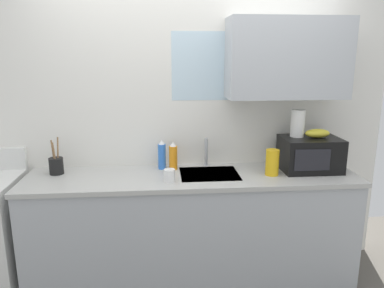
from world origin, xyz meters
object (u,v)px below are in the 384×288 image
(dish_soap_bottle_orange, at_px, (173,156))
(utensil_crock, at_px, (56,165))
(paper_towel_roll, at_px, (298,123))
(cereal_canister, at_px, (272,162))
(dish_soap_bottle_blue, at_px, (162,155))
(mug_white, at_px, (169,175))
(banana_bunch, at_px, (317,133))
(microwave, at_px, (310,154))

(dish_soap_bottle_orange, relative_size, utensil_crock, 0.78)
(paper_towel_roll, height_order, cereal_canister, paper_towel_roll)
(dish_soap_bottle_blue, height_order, mug_white, dish_soap_bottle_blue)
(banana_bunch, distance_m, dish_soap_bottle_blue, 1.27)
(banana_bunch, height_order, dish_soap_bottle_blue, banana_bunch)
(cereal_canister, bearing_deg, microwave, 16.17)
(dish_soap_bottle_blue, bearing_deg, microwave, -6.48)
(microwave, xyz_separation_m, dish_soap_bottle_blue, (-1.20, 0.14, -0.02))
(utensil_crock, bearing_deg, dish_soap_bottle_blue, 4.43)
(microwave, bearing_deg, utensil_crock, 177.98)
(microwave, bearing_deg, paper_towel_roll, 152.62)
(dish_soap_bottle_blue, bearing_deg, dish_soap_bottle_orange, -11.04)
(microwave, relative_size, utensil_crock, 1.56)
(mug_white, bearing_deg, dish_soap_bottle_orange, 82.56)
(banana_bunch, relative_size, dish_soap_bottle_orange, 0.87)
(microwave, xyz_separation_m, dish_soap_bottle_orange, (-1.10, 0.12, -0.03))
(mug_white, relative_size, utensil_crock, 0.32)
(utensil_crock, bearing_deg, banana_bunch, -1.93)
(paper_towel_roll, relative_size, dish_soap_bottle_orange, 0.96)
(microwave, xyz_separation_m, cereal_canister, (-0.34, -0.10, -0.03))
(paper_towel_roll, relative_size, utensil_crock, 0.75)
(microwave, bearing_deg, dish_soap_bottle_orange, 173.90)
(microwave, distance_m, banana_bunch, 0.18)
(microwave, distance_m, mug_white, 1.16)
(paper_towel_roll, xyz_separation_m, mug_white, (-1.04, -0.24, -0.33))
(banana_bunch, bearing_deg, paper_towel_roll, 161.57)
(dish_soap_bottle_orange, xyz_separation_m, utensil_crock, (-0.92, -0.05, -0.04))
(microwave, xyz_separation_m, paper_towel_roll, (-0.10, 0.05, 0.24))
(cereal_canister, xyz_separation_m, utensil_crock, (-1.69, 0.17, -0.03))
(cereal_canister, bearing_deg, mug_white, -173.61)
(dish_soap_bottle_orange, xyz_separation_m, mug_white, (-0.04, -0.31, -0.06))
(banana_bunch, bearing_deg, dish_soap_bottle_orange, 174.24)
(paper_towel_roll, xyz_separation_m, dish_soap_bottle_orange, (-1.00, 0.07, -0.27))
(cereal_canister, bearing_deg, banana_bunch, 14.38)
(cereal_canister, bearing_deg, dish_soap_bottle_blue, 164.69)
(paper_towel_roll, distance_m, cereal_canister, 0.40)
(banana_bunch, xyz_separation_m, dish_soap_bottle_orange, (-1.15, 0.12, -0.20))
(paper_towel_roll, distance_m, dish_soap_bottle_blue, 1.13)
(paper_towel_roll, relative_size, cereal_canister, 1.08)
(dish_soap_bottle_blue, xyz_separation_m, mug_white, (0.05, -0.32, -0.07))
(microwave, height_order, cereal_canister, microwave)
(banana_bunch, relative_size, utensil_crock, 0.68)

